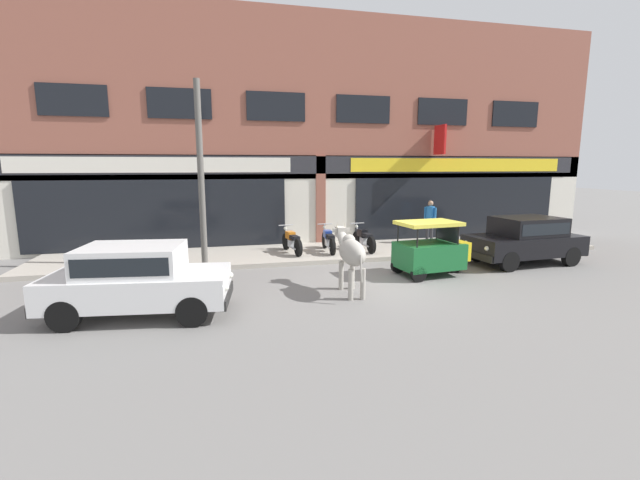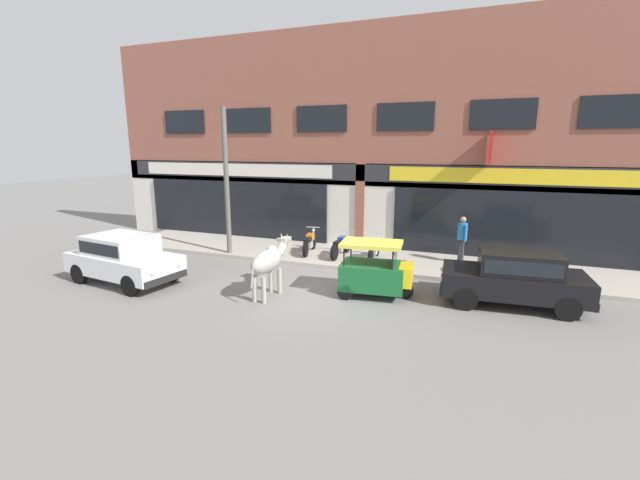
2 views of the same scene
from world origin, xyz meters
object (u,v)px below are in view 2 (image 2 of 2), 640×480
at_px(auto_rickshaw, 375,273).
at_px(car_0, 515,275).
at_px(motorcycle_2, 374,249).
at_px(utility_pole, 227,182).
at_px(pedestrian, 462,235).
at_px(motorcycle_0, 310,243).
at_px(motorcycle_1, 341,246).
at_px(car_1, 123,256).
at_px(cow, 269,261).

bearing_deg(auto_rickshaw, car_0, 10.01).
bearing_deg(motorcycle_2, utility_pole, -169.59).
height_order(car_0, utility_pole, utility_pole).
bearing_deg(auto_rickshaw, pedestrian, 62.93).
distance_m(auto_rickshaw, motorcycle_0, 4.72).
relative_size(motorcycle_0, utility_pole, 0.34).
relative_size(motorcycle_0, motorcycle_1, 0.99).
height_order(car_1, utility_pole, utility_pole).
bearing_deg(utility_pole, motorcycle_0, 21.26).
xyz_separation_m(motorcycle_1, pedestrian, (4.10, 0.65, 0.60)).
height_order(motorcycle_0, motorcycle_1, same).
bearing_deg(motorcycle_1, utility_pole, -165.66).
xyz_separation_m(motorcycle_0, utility_pole, (-2.80, -1.09, 2.24)).
bearing_deg(motorcycle_1, car_1, -137.10).
bearing_deg(cow, motorcycle_0, 98.54).
distance_m(motorcycle_0, pedestrian, 5.42).
height_order(auto_rickshaw, motorcycle_2, auto_rickshaw).
relative_size(car_0, auto_rickshaw, 1.80).
bearing_deg(motorcycle_1, cow, -97.71).
distance_m(car_1, utility_pole, 4.49).
distance_m(cow, motorcycle_1, 4.43).
bearing_deg(cow, motorcycle_1, 82.29).
relative_size(motorcycle_1, motorcycle_2, 1.00).
distance_m(motorcycle_1, utility_pole, 4.74).
bearing_deg(car_0, car_1, -168.30).
xyz_separation_m(car_1, auto_rickshaw, (7.37, 1.63, -0.15)).
bearing_deg(car_0, auto_rickshaw, -169.99).
relative_size(car_0, utility_pole, 0.70).
relative_size(cow, car_0, 0.58).
xyz_separation_m(motorcycle_0, motorcycle_1, (1.26, -0.05, 0.00)).
height_order(auto_rickshaw, motorcycle_0, auto_rickshaw).
distance_m(car_1, motorcycle_1, 7.18).
xyz_separation_m(car_0, auto_rickshaw, (-3.51, -0.62, -0.15)).
xyz_separation_m(car_0, motorcycle_2, (-4.38, 2.57, -0.29)).
relative_size(cow, auto_rickshaw, 1.05).
xyz_separation_m(car_1, utility_pole, (1.21, 3.85, 1.96)).
height_order(car_1, motorcycle_2, car_1).
bearing_deg(motorcycle_2, cow, -113.10).
bearing_deg(pedestrian, utility_pole, -168.33).
distance_m(car_0, motorcycle_2, 5.09).
bearing_deg(auto_rickshaw, car_1, -167.50).
distance_m(cow, pedestrian, 6.87).
height_order(car_0, motorcycle_2, car_0).
bearing_deg(motorcycle_2, car_1, -143.43).
xyz_separation_m(cow, car_1, (-4.67, -0.52, -0.19)).
xyz_separation_m(auto_rickshaw, motorcycle_1, (-2.11, 3.25, -0.13)).
bearing_deg(car_1, motorcycle_1, 42.90).
bearing_deg(motorcycle_2, pedestrian, 13.98).
distance_m(auto_rickshaw, motorcycle_1, 3.88).
bearing_deg(car_0, pedestrian, 114.85).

